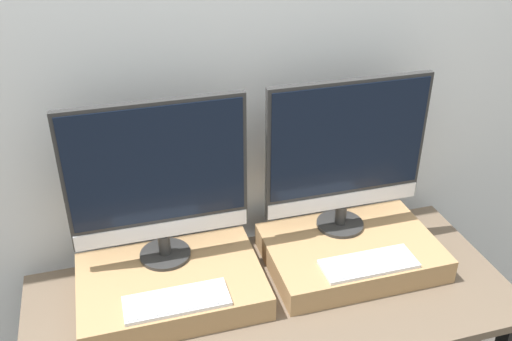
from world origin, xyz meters
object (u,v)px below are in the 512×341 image
Objects in this scene: monitor_left at (158,178)px; keyboard_left at (177,301)px; monitor_right at (347,152)px; keyboard_right at (369,263)px.

keyboard_left is at bearing -90.00° from monitor_left.
keyboard_right is (-0.00, -0.23, -0.29)m from monitor_right.
monitor_left is at bearing 159.73° from keyboard_right.
monitor_right reaches higher than keyboard_left.
keyboard_left and keyboard_right have the same top height.
monitor_left is 1.00× the size of monitor_right.
monitor_right is at bearing 90.00° from keyboard_right.
keyboard_left is at bearing 180.00° from keyboard_right.
monitor_right is at bearing 20.27° from keyboard_left.
monitor_right is (0.63, 0.00, 0.00)m from monitor_left.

